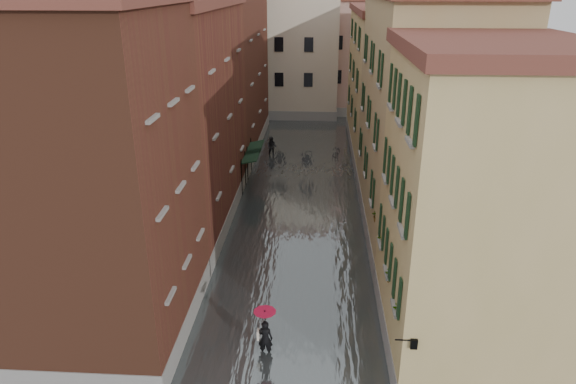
% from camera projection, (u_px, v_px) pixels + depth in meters
% --- Properties ---
extents(ground, '(120.00, 120.00, 0.00)m').
position_uv_depth(ground, '(289.00, 307.00, 23.27)').
color(ground, '#5D5D5F').
rests_on(ground, ground).
extents(floodwater, '(10.00, 60.00, 0.20)m').
position_uv_depth(floodwater, '(300.00, 196.00, 35.25)').
color(floodwater, '#4C5354').
rests_on(floodwater, ground).
extents(building_left_near, '(6.00, 8.00, 13.00)m').
position_uv_depth(building_left_near, '(101.00, 187.00, 19.37)').
color(building_left_near, brown).
rests_on(building_left_near, ground).
extents(building_left_mid, '(6.00, 14.00, 12.50)m').
position_uv_depth(building_left_mid, '(177.00, 121.00, 29.63)').
color(building_left_mid, '#59301C').
rests_on(building_left_mid, ground).
extents(building_left_far, '(6.00, 16.00, 14.00)m').
position_uv_depth(building_left_far, '(223.00, 69.00, 43.22)').
color(building_left_far, brown).
rests_on(building_left_far, ground).
extents(building_right_near, '(6.00, 8.00, 11.50)m').
position_uv_depth(building_right_near, '(475.00, 215.00, 18.86)').
color(building_right_near, tan).
rests_on(building_right_near, ground).
extents(building_right_mid, '(6.00, 14.00, 13.00)m').
position_uv_depth(building_right_mid, '(423.00, 121.00, 28.75)').
color(building_right_mid, tan).
rests_on(building_right_mid, ground).
extents(building_right_far, '(6.00, 16.00, 11.50)m').
position_uv_depth(building_right_far, '(389.00, 85.00, 42.90)').
color(building_right_far, tan).
rests_on(building_right_far, ground).
extents(building_end_cream, '(12.00, 9.00, 13.00)m').
position_uv_depth(building_end_cream, '(282.00, 54.00, 56.13)').
color(building_end_cream, beige).
rests_on(building_end_cream, ground).
extents(building_end_pink, '(10.00, 9.00, 12.00)m').
position_uv_depth(building_end_pink, '(363.00, 57.00, 57.66)').
color(building_end_pink, tan).
rests_on(building_end_pink, ground).
extents(awning_near, '(1.09, 2.93, 2.80)m').
position_uv_depth(awning_near, '(251.00, 157.00, 35.59)').
color(awning_near, black).
rests_on(awning_near, ground).
extents(awning_far, '(1.09, 3.30, 2.80)m').
position_uv_depth(awning_far, '(254.00, 149.00, 37.38)').
color(awning_far, black).
rests_on(awning_far, ground).
extents(wall_lantern, '(0.71, 0.22, 0.35)m').
position_uv_depth(wall_lantern, '(413.00, 343.00, 16.34)').
color(wall_lantern, black).
rests_on(wall_lantern, ground).
extents(window_planters, '(0.59, 8.59, 0.84)m').
position_uv_depth(window_planters, '(388.00, 249.00, 21.04)').
color(window_planters, brown).
rests_on(window_planters, ground).
extents(pedestrian_main, '(0.88, 0.88, 2.06)m').
position_uv_depth(pedestrian_main, '(265.00, 330.00, 19.82)').
color(pedestrian_main, black).
rests_on(pedestrian_main, ground).
extents(pedestrian_far, '(0.98, 0.83, 1.78)m').
position_uv_depth(pedestrian_far, '(272.00, 147.00, 43.14)').
color(pedestrian_far, black).
rests_on(pedestrian_far, ground).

